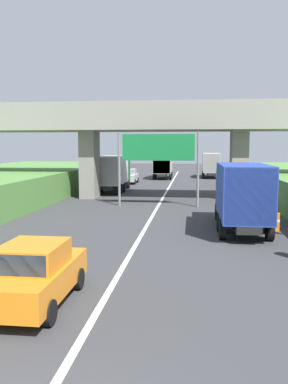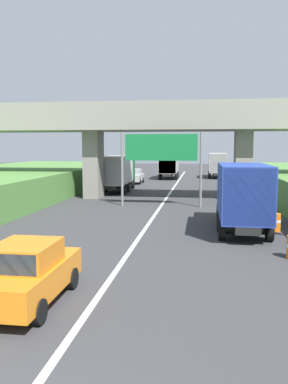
{
  "view_description": "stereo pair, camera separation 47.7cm",
  "coord_description": "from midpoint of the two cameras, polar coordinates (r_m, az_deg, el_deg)",
  "views": [
    {
      "loc": [
        2.42,
        -4.4,
        4.28
      ],
      "look_at": [
        0.0,
        15.9,
        2.0
      ],
      "focal_mm": 37.75,
      "sensor_mm": 36.0,
      "label": 1
    },
    {
      "loc": [
        2.89,
        -4.34,
        4.28
      ],
      "look_at": [
        0.0,
        15.9,
        2.0
      ],
      "focal_mm": 37.75,
      "sensor_mm": 36.0,
      "label": 2
    }
  ],
  "objects": [
    {
      "name": "car_silver",
      "position": [
        47.68,
        -2.41,
        2.25
      ],
      "size": [
        1.86,
        4.1,
        1.72
      ],
      "color": "#B2B5B7",
      "rests_on": "ground"
    },
    {
      "name": "construction_barrel_2",
      "position": [
        21.85,
        17.31,
        -4.0
      ],
      "size": [
        0.57,
        0.57,
        0.9
      ],
      "color": "orange",
      "rests_on": "ground"
    },
    {
      "name": "lane_centre_stripe",
      "position": [
        27.96,
        1.26,
        -2.43
      ],
      "size": [
        0.2,
        86.26,
        0.01
      ],
      "primitive_type": "cube",
      "color": "white",
      "rests_on": "ground"
    },
    {
      "name": "truck_green",
      "position": [
        39.09,
        -4.69,
        2.9
      ],
      "size": [
        2.44,
        7.3,
        3.44
      ],
      "color": "black",
      "rests_on": "ground"
    },
    {
      "name": "car_orange",
      "position": [
        11.61,
        -16.29,
        -11.06
      ],
      "size": [
        1.86,
        4.1,
        1.72
      ],
      "color": "orange",
      "rests_on": "ground"
    },
    {
      "name": "overhead_highway_sign",
      "position": [
        29.05,
        1.55,
        5.65
      ],
      "size": [
        5.88,
        0.18,
        5.31
      ],
      "color": "slate",
      "rests_on": "ground"
    },
    {
      "name": "construction_barrel_3",
      "position": [
        26.98,
        15.16,
        -2.0
      ],
      "size": [
        0.57,
        0.57,
        0.9
      ],
      "color": "orange",
      "rests_on": "ground"
    },
    {
      "name": "truck_blue",
      "position": [
        21.23,
        12.9,
        -0.15
      ],
      "size": [
        2.44,
        7.3,
        3.44
      ],
      "color": "black",
      "rests_on": "ground"
    },
    {
      "name": "truck_black",
      "position": [
        57.66,
        9.18,
        3.96
      ],
      "size": [
        2.44,
        7.3,
        3.44
      ],
      "color": "black",
      "rests_on": "ground"
    },
    {
      "name": "construction_barrel_4",
      "position": [
        32.18,
        13.97,
        -0.64
      ],
      "size": [
        0.57,
        0.57,
        0.9
      ],
      "color": "orange",
      "rests_on": "ground"
    },
    {
      "name": "truck_white",
      "position": [
        55.27,
        2.5,
        3.93
      ],
      "size": [
        2.44,
        7.3,
        3.44
      ],
      "color": "black",
      "rests_on": "ground"
    },
    {
      "name": "overpass_bridge",
      "position": [
        33.43,
        2.26,
        9.14
      ],
      "size": [
        40.0,
        4.8,
        7.81
      ],
      "color": "gray",
      "rests_on": "ground"
    }
  ]
}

